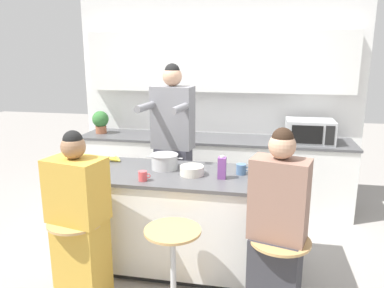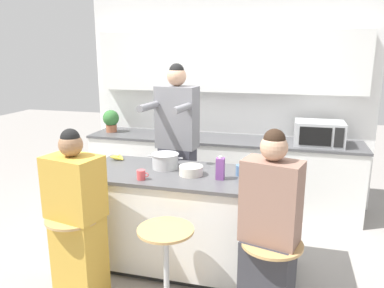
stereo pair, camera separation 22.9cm
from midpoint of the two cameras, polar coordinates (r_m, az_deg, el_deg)
The scene contains 18 objects.
ground_plane at distance 3.69m, azimuth 1.54°, elevation -17.98°, with size 16.00×16.00×0.00m, color gray.
wall_back at distance 4.91m, azimuth 6.60°, elevation 9.04°, with size 3.68×0.22×2.70m.
back_counter at distance 4.83m, azimuth 5.70°, elevation -4.29°, with size 3.41×0.64×0.89m.
kitchen_island at distance 3.47m, azimuth 1.59°, elevation -11.56°, with size 1.90×0.77×0.90m.
bar_stool_leftmost at distance 3.20m, azimuth -15.34°, elevation -15.38°, with size 0.42×0.42×0.70m.
bar_stool_center at distance 2.93m, azimuth -1.61°, elevation -17.78°, with size 0.42×0.42×0.70m.
bar_stool_rightmost at distance 2.83m, azimuth 14.22°, elevation -19.45°, with size 0.42×0.42×0.70m.
person_cooking at distance 3.96m, azimuth -0.63°, elevation -1.22°, with size 0.49×0.62×1.84m.
person_wrapped_blanket at distance 3.09m, azimuth -15.12°, elevation -11.24°, with size 0.47×0.37×1.40m.
person_seated_near at distance 2.72m, azimuth 14.08°, elevation -14.49°, with size 0.42×0.34×1.47m.
cooking_pot at distance 3.43m, azimuth -2.21°, elevation -2.61°, with size 0.34×0.25×0.14m.
fruit_bowl at distance 3.26m, azimuth 1.86°, elevation -4.07°, with size 0.21×0.21×0.08m.
coffee_cup_near at distance 3.29m, azimuth 9.44°, elevation -3.99°, with size 0.12×0.09×0.09m.
coffee_cup_far at distance 3.15m, azimuth -5.69°, elevation -4.72°, with size 0.10×0.07×0.08m.
banana_bunch at distance 3.76m, azimuth -9.58°, elevation -2.05°, with size 0.16×0.12×0.05m.
juice_carton at distance 3.15m, azimuth 6.41°, elevation -3.75°, with size 0.07×0.07×0.20m.
microwave at distance 4.61m, azimuth 20.13°, elevation 1.56°, with size 0.55×0.40×0.28m.
potted_plant at distance 5.13m, azimuth -11.00°, elevation 3.65°, with size 0.22×0.22×0.30m.
Camera 2 is at (0.83, -3.03, 1.95)m, focal length 35.00 mm.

